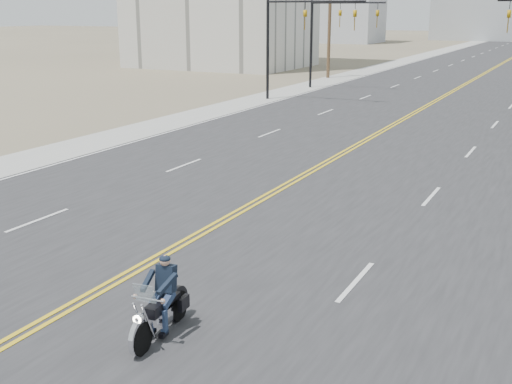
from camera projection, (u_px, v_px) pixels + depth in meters
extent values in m
plane|color=#776D56|center=(72.00, 307.00, 13.70)|extent=(400.00, 400.00, 0.00)
cube|color=#303033|center=(498.00, 66.00, 73.67)|extent=(20.00, 200.00, 0.01)
cube|color=#A5A5A0|center=(400.00, 62.00, 78.70)|extent=(3.00, 200.00, 0.01)
cylinder|color=black|center=(268.00, 49.00, 44.98)|extent=(0.20, 0.20, 7.00)
cylinder|color=black|center=(315.00, 1.00, 42.57)|extent=(7.00, 0.14, 0.14)
imported|color=#BF8C0C|center=(305.00, 11.00, 43.06)|extent=(0.21, 0.26, 1.30)
imported|color=#BF8C0C|center=(355.00, 12.00, 41.52)|extent=(0.21, 0.26, 1.30)
imported|color=#BF8C0C|center=(509.00, 12.00, 37.41)|extent=(0.21, 0.26, 1.30)
cylinder|color=black|center=(311.00, 44.00, 51.83)|extent=(0.20, 0.20, 7.00)
cylinder|color=black|center=(348.00, 3.00, 49.64)|extent=(6.00, 0.14, 0.14)
imported|color=#BF8C0C|center=(340.00, 11.00, 50.08)|extent=(0.21, 0.26, 1.30)
imported|color=#BF8C0C|center=(378.00, 11.00, 48.77)|extent=(0.21, 0.26, 1.30)
cylinder|color=brown|center=(330.00, 20.00, 58.86)|extent=(0.30, 0.30, 10.50)
cube|color=#ADB2B7|center=(303.00, 2.00, 144.78)|extent=(12.00, 12.00, 16.00)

